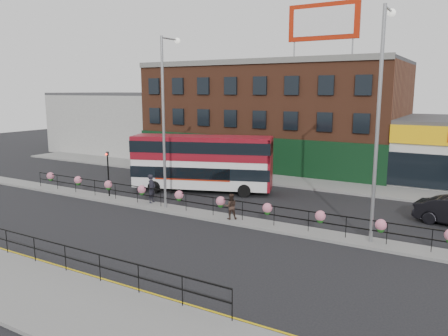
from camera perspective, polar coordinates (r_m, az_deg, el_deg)
The scene contains 17 objects.
ground at distance 27.11m, azimuth -3.23°, elevation -6.18°, with size 120.00×120.00×0.00m, color black.
south_pavement at distance 18.94m, azimuth -24.45°, elevation -14.26°, with size 60.00×4.00×0.15m, color gray.
north_pavement at distance 37.37m, azimuth 7.01°, elevation -1.57°, with size 60.00×4.00×0.15m, color gray.
median at distance 27.09m, azimuth -3.23°, elevation -6.02°, with size 60.00×1.60×0.15m, color gray.
yellow_line_inner at distance 20.23m, azimuth -19.00°, elevation -12.51°, with size 60.00×0.10×0.01m, color gold.
yellow_line_outer at distance 20.12m, azimuth -19.40°, elevation -12.66°, with size 60.00×0.10×0.01m, color gold.
brick_building at distance 45.57m, azimuth 6.52°, elevation 6.95°, with size 25.00×12.21×10.30m.
warehouse_west at distance 56.98m, azimuth -12.54°, elevation 5.92°, with size 15.50×12.00×7.30m.
billboard at distance 38.92m, azimuth 12.85°, elevation 18.13°, with size 6.00×0.29×4.40m.
median_railing at distance 26.83m, azimuth -3.25°, elevation -4.03°, with size 30.04×0.56×1.23m.
south_railing at distance 21.17m, azimuth -23.57°, elevation -9.04°, with size 20.04×0.05×1.12m.
double_decker_bus at distance 32.77m, azimuth -2.83°, elevation 1.35°, with size 10.70×5.84×4.24m.
pedestrian_a at distance 29.63m, azimuth -9.43°, elevation -2.67°, with size 0.60×0.78×1.92m, color black.
pedestrian_b at distance 25.58m, azimuth 0.89°, elevation -5.03°, with size 0.94×0.89×1.52m, color #35241D.
lamp_column_west at distance 27.79m, azimuth -7.60°, elevation 7.79°, with size 0.39×1.88×10.73m.
lamp_column_east at distance 22.38m, azimuth 19.72°, elevation 7.73°, with size 0.41×2.00×11.38m.
traffic_light_median at distance 31.87m, azimuth -14.94°, elevation 0.52°, with size 0.15×0.28×3.65m.
Camera 1 is at (14.46, -21.63, 7.61)m, focal length 35.00 mm.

